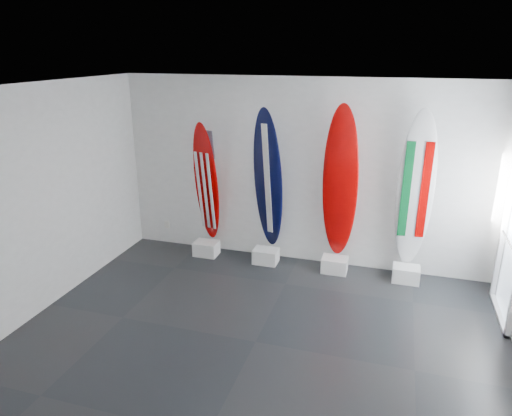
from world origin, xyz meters
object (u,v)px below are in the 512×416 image
(surfboard_usa, at_px, (206,183))
(surfboard_italy, at_px, (415,190))
(surfboard_navy, at_px, (268,180))
(surfboard_swiss, at_px, (340,183))

(surfboard_usa, height_order, surfboard_italy, surfboard_italy)
(surfboard_usa, distance_m, surfboard_navy, 1.08)
(surfboard_navy, bearing_deg, surfboard_italy, 17.50)
(surfboard_usa, distance_m, surfboard_italy, 3.31)
(surfboard_italy, bearing_deg, surfboard_swiss, 173.52)
(surfboard_swiss, relative_size, surfboard_italy, 1.01)
(surfboard_navy, height_order, surfboard_italy, surfboard_italy)
(surfboard_navy, xyz_separation_m, surfboard_italy, (2.23, 0.00, 0.03))
(surfboard_usa, distance_m, surfboard_swiss, 2.22)
(surfboard_navy, height_order, surfboard_swiss, surfboard_swiss)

